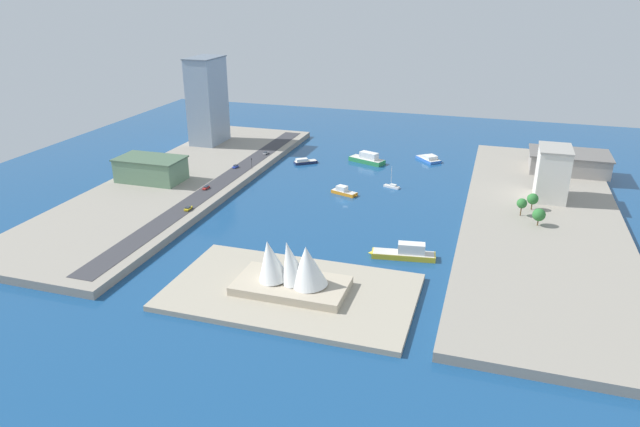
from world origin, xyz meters
name	(u,v)px	position (x,y,z in m)	size (l,w,h in m)	color
ground_plane	(345,202)	(0.00, 0.00, 0.00)	(440.00, 440.00, 0.00)	navy
quay_west	(542,220)	(-93.82, 0.00, 1.74)	(70.00, 240.00, 3.48)	gray
quay_east	(181,181)	(93.82, 0.00, 1.74)	(70.00, 240.00, 3.48)	gray
peninsula_point	(291,292)	(-5.75, 95.19, 1.00)	(87.89, 51.55, 2.00)	#A89E89
road_strip	(221,182)	(69.40, 0.00, 3.56)	(11.25, 228.00, 0.15)	#38383D
ferry_yellow_fast	(406,253)	(-39.76, 53.95, 2.33)	(27.42, 9.74, 6.63)	yellow
sailboat_small_white	(392,186)	(-18.27, -28.74, 0.89)	(9.71, 5.11, 12.04)	white
water_taxi_orange	(344,191)	(3.87, -11.21, 1.55)	(15.23, 9.25, 4.30)	orange
ferry_green_doubledeck	(367,159)	(5.02, -70.20, 2.44)	(24.57, 15.35, 6.73)	#2D8C4C
catamaran_blue	(429,159)	(-30.77, -85.51, 1.42)	(17.20, 17.90, 3.80)	blue
patrol_launch_navy	(305,162)	(41.11, -56.82, 1.29)	(14.02, 11.99, 3.31)	#1E284C
hotel_broad_white	(552,173)	(-97.59, -27.12, 16.51)	(15.18, 22.63, 25.99)	silver
terminal_long_green	(151,169)	(106.44, 8.08, 9.90)	(35.61, 20.87, 12.78)	slate
tower_tall_glass	(207,101)	(113.75, -73.52, 31.33)	(17.69, 28.24, 55.64)	#8C9EB2
carpark_squat_concrete	(569,162)	(-110.02, -77.37, 8.93)	(43.33, 28.39, 10.84)	gray
sedan_silver	(266,153)	(67.01, -57.25, 4.38)	(2.08, 4.91, 1.52)	black
taxi_yellow_cab	(188,208)	(65.79, 41.27, 4.44)	(2.14, 5.15, 1.65)	black
pickup_red	(206,187)	(71.77, 12.08, 4.38)	(1.87, 5.14, 1.54)	black
hatchback_blue	(235,166)	(72.92, -25.95, 4.41)	(2.19, 4.39, 1.61)	black
traffic_light_waterfront	(252,162)	(62.87, -26.62, 7.82)	(0.36, 0.36, 6.50)	black
opera_landmark	(291,270)	(-5.90, 95.19, 9.60)	(39.92, 21.65, 19.28)	#BCAD93
park_tree_cluster	(533,206)	(-88.71, 2.19, 8.83)	(12.34, 24.90, 8.35)	brown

